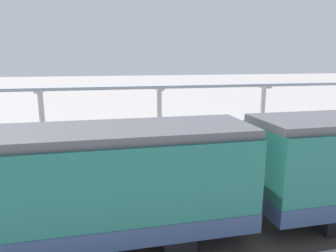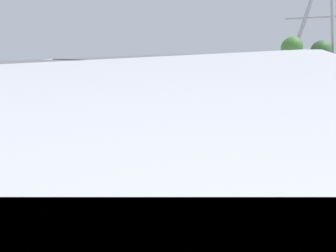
{
  "view_description": "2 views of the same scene",
  "coord_description": "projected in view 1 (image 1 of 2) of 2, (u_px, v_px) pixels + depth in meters",
  "views": [
    {
      "loc": [
        -13.35,
        3.25,
        5.26
      ],
      "look_at": [
        0.52,
        0.2,
        2.12
      ],
      "focal_mm": 32.24,
      "sensor_mm": 36.0,
      "label": 1
    },
    {
      "loc": [
        3.75,
        -8.37,
        3.92
      ],
      "look_at": [
        -0.97,
        -0.13,
        1.0
      ],
      "focal_mm": 27.03,
      "sensor_mm": 36.0,
      "label": 2
    }
  ],
  "objects": [
    {
      "name": "ground_plane",
      "position": [
        174.0,
        171.0,
        14.55
      ],
      "size": [
        176.0,
        176.0,
        0.0
      ],
      "primitive_type": "plane",
      "color": "#A29C98"
    },
    {
      "name": "tactile_edge_strip",
      "position": [
        197.0,
        204.0,
        11.2
      ],
      "size": [
        0.49,
        31.77,
        0.01
      ],
      "primitive_type": "cube",
      "color": "gold",
      "rests_on": "ground"
    },
    {
      "name": "trackbed",
      "position": [
        215.0,
        231.0,
        9.43
      ],
      "size": [
        3.2,
        43.77,
        0.01
      ],
      "primitive_type": "cube",
      "color": "#38332D",
      "rests_on": "ground"
    },
    {
      "name": "train_far_carriage",
      "position": [
        29.0,
        192.0,
        7.95
      ],
      "size": [
        2.65,
        12.13,
        3.48
      ],
      "color": "#206A5E",
      "rests_on": "ground"
    },
    {
      "name": "canopy_pillar_second",
      "position": [
        262.0,
        115.0,
        18.64
      ],
      "size": [
        1.1,
        0.44,
        3.7
      ],
      "color": "slate",
      "rests_on": "ground"
    },
    {
      "name": "canopy_pillar_third",
      "position": [
        159.0,
        120.0,
        17.29
      ],
      "size": [
        1.1,
        0.44,
        3.7
      ],
      "color": "slate",
      "rests_on": "ground"
    },
    {
      "name": "canopy_pillar_fourth",
      "position": [
        43.0,
        125.0,
        15.97
      ],
      "size": [
        1.1,
        0.44,
        3.7
      ],
      "color": "slate",
      "rests_on": "ground"
    },
    {
      "name": "canopy_beam",
      "position": [
        162.0,
        86.0,
        16.91
      ],
      "size": [
        1.2,
        25.48,
        0.16
      ],
      "primitive_type": "cube",
      "color": "#A8AAB2",
      "rests_on": "canopy_pillar_nearest"
    },
    {
      "name": "bench_near_end",
      "position": [
        103.0,
        153.0,
        15.93
      ],
      "size": [
        1.51,
        0.47,
        0.86
      ],
      "color": "#2553AC",
      "rests_on": "ground"
    },
    {
      "name": "bench_far_end",
      "position": [
        315.0,
        140.0,
        18.41
      ],
      "size": [
        1.51,
        0.49,
        0.86
      ],
      "color": "gold",
      "rests_on": "ground"
    },
    {
      "name": "bench_extra_slot",
      "position": [
        218.0,
        146.0,
        17.2
      ],
      "size": [
        1.52,
        0.52,
        0.86
      ],
      "color": "gold",
      "rests_on": "ground"
    },
    {
      "name": "trash_bin",
      "position": [
        188.0,
        147.0,
        16.84
      ],
      "size": [
        0.48,
        0.48,
        0.96
      ],
      "primitive_type": "cylinder",
      "color": "#1E2429",
      "rests_on": "ground"
    },
    {
      "name": "platform_info_sign",
      "position": [
        20.0,
        154.0,
        12.83
      ],
      "size": [
        0.56,
        0.1,
        2.2
      ],
      "color": "#4C4C51",
      "rests_on": "ground"
    }
  ]
}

